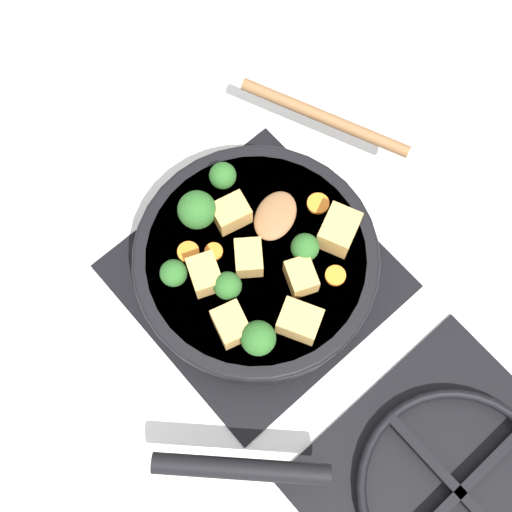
# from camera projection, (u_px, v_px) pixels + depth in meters

# --- Properties ---
(ground_plane) EXTENTS (2.40, 2.40, 0.00)m
(ground_plane) POSITION_uv_depth(u_px,v_px,m) (256.00, 277.00, 0.94)
(ground_plane) COLOR silver
(front_burner_grate) EXTENTS (0.31, 0.31, 0.03)m
(front_burner_grate) POSITION_uv_depth(u_px,v_px,m) (256.00, 274.00, 0.93)
(front_burner_grate) COLOR black
(front_burner_grate) RESTS_ON ground_plane
(rear_burner_grate) EXTENTS (0.31, 0.31, 0.03)m
(rear_burner_grate) POSITION_uv_depth(u_px,v_px,m) (457.00, 492.00, 0.84)
(rear_burner_grate) COLOR black
(rear_burner_grate) RESTS_ON ground_plane
(skillet_pan) EXTENTS (0.40, 0.40, 0.06)m
(skillet_pan) POSITION_uv_depth(u_px,v_px,m) (256.00, 265.00, 0.88)
(skillet_pan) COLOR black
(skillet_pan) RESTS_ON front_burner_grate
(wooden_spoon) EXTENTS (0.23, 0.22, 0.02)m
(wooden_spoon) POSITION_uv_depth(u_px,v_px,m) (304.00, 159.00, 0.89)
(wooden_spoon) COLOR brown
(wooden_spoon) RESTS_ON skillet_pan
(tofu_cube_center_large) EXTENTS (0.05, 0.04, 0.03)m
(tofu_cube_center_large) POSITION_uv_depth(u_px,v_px,m) (231.00, 213.00, 0.86)
(tofu_cube_center_large) COLOR tan
(tofu_cube_center_large) RESTS_ON skillet_pan
(tofu_cube_near_handle) EXTENTS (0.06, 0.06, 0.04)m
(tofu_cube_near_handle) POSITION_uv_depth(u_px,v_px,m) (339.00, 230.00, 0.85)
(tofu_cube_near_handle) COLOR tan
(tofu_cube_near_handle) RESTS_ON skillet_pan
(tofu_cube_east_chunk) EXTENTS (0.04, 0.05, 0.03)m
(tofu_cube_east_chunk) POSITION_uv_depth(u_px,v_px,m) (301.00, 277.00, 0.83)
(tofu_cube_east_chunk) COLOR tan
(tofu_cube_east_chunk) RESTS_ON skillet_pan
(tofu_cube_west_chunk) EXTENTS (0.05, 0.05, 0.03)m
(tofu_cube_west_chunk) POSITION_uv_depth(u_px,v_px,m) (250.00, 260.00, 0.84)
(tofu_cube_west_chunk) COLOR tan
(tofu_cube_west_chunk) RESTS_ON skillet_pan
(tofu_cube_back_piece) EXTENTS (0.05, 0.06, 0.04)m
(tofu_cube_back_piece) POSITION_uv_depth(u_px,v_px,m) (300.00, 321.00, 0.81)
(tofu_cube_back_piece) COLOR tan
(tofu_cube_back_piece) RESTS_ON skillet_pan
(tofu_cube_front_piece) EXTENTS (0.05, 0.05, 0.03)m
(tofu_cube_front_piece) POSITION_uv_depth(u_px,v_px,m) (205.00, 275.00, 0.83)
(tofu_cube_front_piece) COLOR tan
(tofu_cube_front_piece) RESTS_ON skillet_pan
(tofu_cube_mid_small) EXTENTS (0.04, 0.05, 0.03)m
(tofu_cube_mid_small) POSITION_uv_depth(u_px,v_px,m) (231.00, 325.00, 0.81)
(tofu_cube_mid_small) COLOR tan
(tofu_cube_mid_small) RESTS_ON skillet_pan
(broccoli_floret_near_spoon) EXTENTS (0.03, 0.03, 0.04)m
(broccoli_floret_near_spoon) POSITION_uv_depth(u_px,v_px,m) (305.00, 248.00, 0.84)
(broccoli_floret_near_spoon) COLOR #709956
(broccoli_floret_near_spoon) RESTS_ON skillet_pan
(broccoli_floret_center_top) EXTENTS (0.03, 0.03, 0.04)m
(broccoli_floret_center_top) POSITION_uv_depth(u_px,v_px,m) (223.00, 176.00, 0.87)
(broccoli_floret_center_top) COLOR #709956
(broccoli_floret_center_top) RESTS_ON skillet_pan
(broccoli_floret_east_rim) EXTENTS (0.03, 0.03, 0.04)m
(broccoli_floret_east_rim) POSITION_uv_depth(u_px,v_px,m) (174.00, 273.00, 0.83)
(broccoli_floret_east_rim) COLOR #709956
(broccoli_floret_east_rim) RESTS_ON skillet_pan
(broccoli_floret_west_rim) EXTENTS (0.04, 0.04, 0.05)m
(broccoli_floret_west_rim) POSITION_uv_depth(u_px,v_px,m) (258.00, 338.00, 0.80)
(broccoli_floret_west_rim) COLOR #709956
(broccoli_floret_west_rim) RESTS_ON skillet_pan
(broccoli_floret_north_edge) EXTENTS (0.03, 0.03, 0.04)m
(broccoli_floret_north_edge) POSITION_uv_depth(u_px,v_px,m) (228.00, 286.00, 0.82)
(broccoli_floret_north_edge) COLOR #709956
(broccoli_floret_north_edge) RESTS_ON skillet_pan
(broccoli_floret_south_cluster) EXTENTS (0.05, 0.05, 0.05)m
(broccoli_floret_south_cluster) POSITION_uv_depth(u_px,v_px,m) (197.00, 210.00, 0.85)
(broccoli_floret_south_cluster) COLOR #709956
(broccoli_floret_south_cluster) RESTS_ON skillet_pan
(carrot_slice_orange_thin) EXTENTS (0.02, 0.02, 0.01)m
(carrot_slice_orange_thin) POSITION_uv_depth(u_px,v_px,m) (214.00, 251.00, 0.86)
(carrot_slice_orange_thin) COLOR orange
(carrot_slice_orange_thin) RESTS_ON skillet_pan
(carrot_slice_near_center) EXTENTS (0.02, 0.02, 0.01)m
(carrot_slice_near_center) POSITION_uv_depth(u_px,v_px,m) (335.00, 275.00, 0.85)
(carrot_slice_near_center) COLOR orange
(carrot_slice_near_center) RESTS_ON skillet_pan
(carrot_slice_edge_slice) EXTENTS (0.03, 0.03, 0.01)m
(carrot_slice_edge_slice) POSITION_uv_depth(u_px,v_px,m) (188.00, 252.00, 0.86)
(carrot_slice_edge_slice) COLOR orange
(carrot_slice_edge_slice) RESTS_ON skillet_pan
(carrot_slice_under_broccoli) EXTENTS (0.03, 0.03, 0.01)m
(carrot_slice_under_broccoli) POSITION_uv_depth(u_px,v_px,m) (319.00, 205.00, 0.88)
(carrot_slice_under_broccoli) COLOR orange
(carrot_slice_under_broccoli) RESTS_ON skillet_pan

